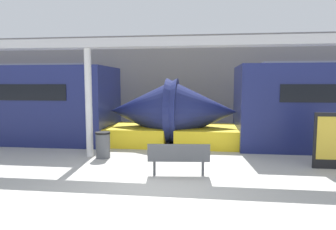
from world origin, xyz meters
The scene contains 7 objects.
ground_plane centered at (0.00, 0.00, 0.00)m, with size 60.00×60.00×0.00m, color #B2AFA8.
station_wall centered at (0.00, 9.39, 2.50)m, with size 56.00×0.20×5.00m, color gray.
bench_near centered at (0.45, 0.81, 0.52)m, with size 1.63×0.60×0.88m.
trash_bin centered at (-2.17, 2.48, 0.43)m, with size 0.48×0.48×0.85m.
poster_board centered at (4.68, 2.05, 0.81)m, with size 0.99×0.07×1.61m.
support_column_near centered at (-2.66, 2.58, 1.77)m, with size 0.22×0.22×3.54m, color silver.
canopy_beam centered at (-2.66, 2.58, 3.68)m, with size 28.00×0.60×0.28m, color #B7B7BC.
Camera 1 is at (1.12, -6.76, 2.39)m, focal length 32.00 mm.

